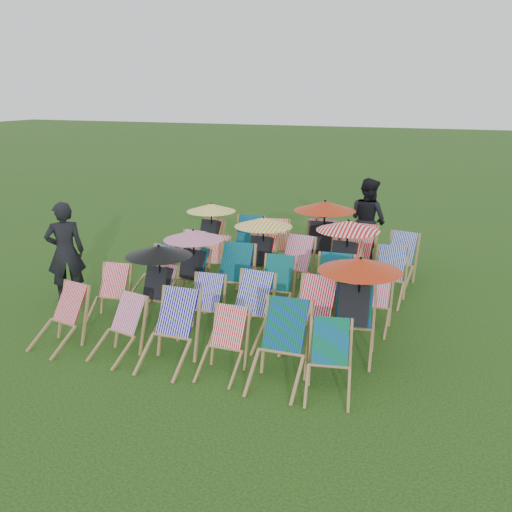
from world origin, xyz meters
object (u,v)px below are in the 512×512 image
at_px(deckchair_29, 398,260).
at_px(person_left, 65,252).
at_px(deckchair_5, 329,362).
at_px(deckchair_0, 58,318).
at_px(person_rear, 368,220).

relative_size(deckchair_29, person_left, 0.54).
bearing_deg(person_left, deckchair_5, 123.17).
bearing_deg(deckchair_0, person_left, 135.75).
xyz_separation_m(deckchair_5, person_rear, (-0.68, 5.80, 0.47)).
relative_size(deckchair_29, person_rear, 0.52).
relative_size(deckchair_0, person_left, 0.50).
relative_size(deckchair_5, person_left, 0.50).
xyz_separation_m(deckchair_0, deckchair_29, (4.10, 4.61, 0.04)).
distance_m(deckchair_0, person_left, 1.99).
height_order(deckchair_29, person_rear, person_rear).
relative_size(deckchair_0, deckchair_29, 0.93).
bearing_deg(deckchair_29, person_left, -140.93).
xyz_separation_m(deckchair_0, person_rear, (3.26, 5.90, 0.47)).
relative_size(deckchair_0, deckchair_5, 1.00).
distance_m(deckchair_0, person_rear, 6.76).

